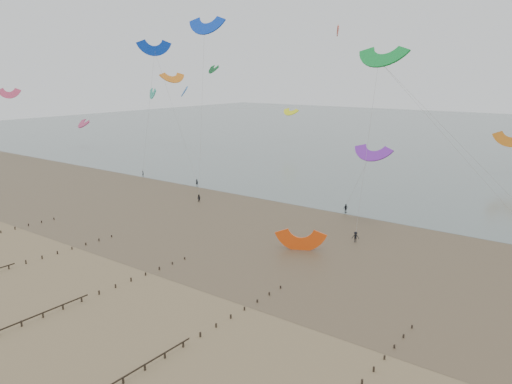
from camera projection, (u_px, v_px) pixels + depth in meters
ground at (104, 278)px, 70.56m from camera, size 500.00×500.00×0.00m
sea_and_shore at (235, 218)px, 99.75m from camera, size 500.00×665.00×0.03m
kitesurfer_lead at (143, 174)px, 139.35m from camera, size 0.72×0.62×1.67m
kitesurfers at (417, 230)px, 89.44m from camera, size 117.92×20.56×1.89m
grounded_kite at (300, 250)px, 81.69m from camera, size 8.66×7.98×3.83m
kites_airborne at (327, 97)px, 144.04m from camera, size 244.48×119.89×41.27m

